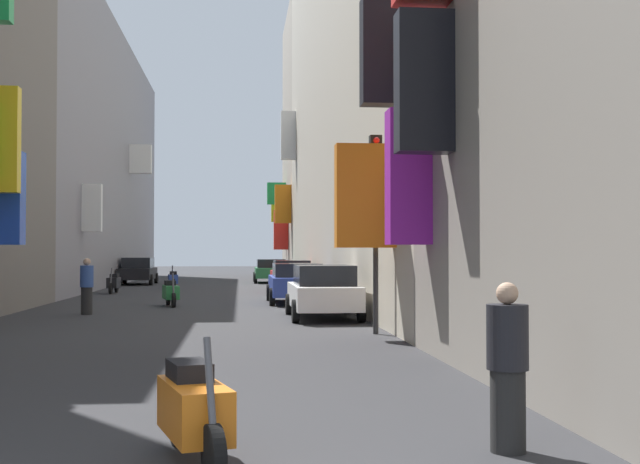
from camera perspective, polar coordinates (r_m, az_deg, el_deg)
ground_plane at (r=34.12m, az=-8.45°, el=-4.44°), size 140.00×140.00×0.00m
building_left_mid_c at (r=48.41m, az=-17.18°, el=4.97°), size 7.29×33.79×14.28m
building_right_mid_a at (r=35.59m, az=4.92°, el=13.01°), size 7.29×36.98×21.36m
building_right_mid_b at (r=59.04m, az=0.56°, el=6.05°), size 7.37×11.65×19.01m
parked_car_blue at (r=28.85m, az=-1.68°, el=-3.52°), size 2.00×4.47×1.41m
parked_car_green at (r=48.14m, az=-3.48°, el=-2.69°), size 2.01×4.21×1.38m
parked_car_red at (r=36.73m, az=-2.03°, el=-3.05°), size 1.93×4.09×1.43m
parked_car_white at (r=22.18m, az=0.23°, el=-4.12°), size 1.88×4.29×1.45m
parked_car_black at (r=46.67m, az=-12.67°, el=-2.65°), size 1.95×4.18×1.50m
scooter_orange at (r=7.19m, az=-8.85°, el=-12.20°), size 0.73×1.86×1.13m
scooter_black at (r=36.79m, az=-14.28°, el=-3.47°), size 0.49×1.77×1.13m
scooter_green at (r=27.62m, az=-10.43°, el=-4.19°), size 0.67×1.84×1.13m
scooter_blue at (r=41.24m, az=-10.29°, el=-3.27°), size 0.59×1.82×1.13m
pedestrian_crossing at (r=24.48m, az=-16.06°, el=-3.70°), size 0.42×0.42×1.63m
pedestrian_near_left at (r=7.65m, az=13.04°, el=-9.28°), size 0.54×0.54×1.53m
traffic_light_near_corner at (r=18.00m, az=3.93°, el=2.33°), size 0.26×0.34×4.39m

